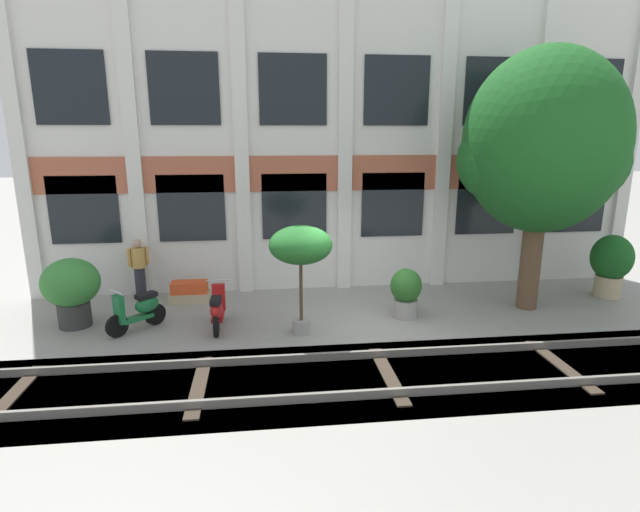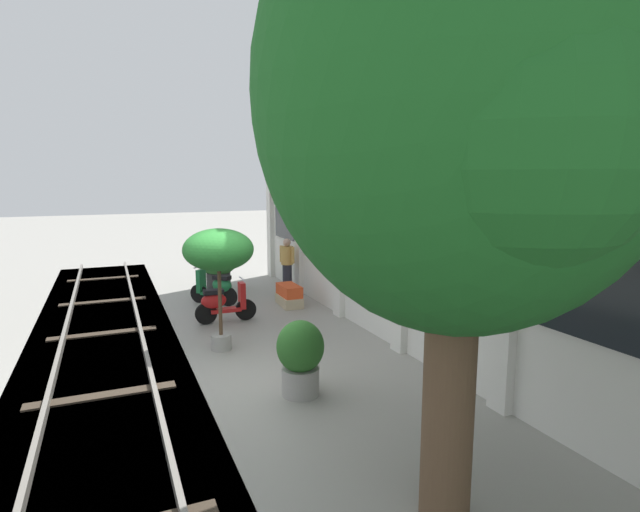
% 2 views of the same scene
% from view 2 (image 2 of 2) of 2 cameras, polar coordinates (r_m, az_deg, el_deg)
% --- Properties ---
extents(ground_plane, '(80.00, 80.00, 0.00)m').
position_cam_2_polar(ground_plane, '(8.57, -8.14, -13.27)').
color(ground_plane, gray).
extents(apartment_facade, '(16.13, 0.64, 8.61)m').
position_cam_2_polar(apartment_facade, '(9.33, 11.22, 15.26)').
color(apartment_facade, silver).
rests_on(apartment_facade, ground).
extents(rail_tracks, '(23.77, 2.80, 0.43)m').
position_cam_2_polar(rail_tracks, '(8.39, -23.54, -15.45)').
color(rail_tracks, '#5B5449').
rests_on(rail_tracks, ground).
extents(broadleaf_tree, '(3.72, 3.54, 5.99)m').
position_cam_2_polar(broadleaf_tree, '(4.55, 15.81, 16.09)').
color(broadleaf_tree, brown).
rests_on(broadleaf_tree, ground).
extents(potted_plant_stone_basin, '(0.71, 0.71, 1.14)m').
position_cam_2_polar(potted_plant_stone_basin, '(7.56, -2.26, -11.26)').
color(potted_plant_stone_basin, gray).
rests_on(potted_plant_stone_basin, ground).
extents(potted_plant_tall_urn, '(1.30, 1.30, 2.31)m').
position_cam_2_polar(potted_plant_tall_urn, '(9.37, -11.53, 0.36)').
color(potted_plant_tall_urn, gray).
rests_on(potted_plant_tall_urn, ground).
extents(potted_plant_glazed_jar, '(1.20, 1.20, 1.52)m').
position_cam_2_polar(potted_plant_glazed_jar, '(14.44, -11.58, -0.51)').
color(potted_plant_glazed_jar, '#333333').
rests_on(potted_plant_glazed_jar, ground).
extents(potted_plant_square_trough, '(1.00, 0.53, 0.53)m').
position_cam_2_polar(potted_plant_square_trough, '(12.75, -3.54, -4.55)').
color(potted_plant_square_trough, tan).
rests_on(potted_plant_square_trough, ground).
extents(scooter_near_curb, '(0.50, 1.38, 0.98)m').
position_cam_2_polar(scooter_near_curb, '(11.43, -11.04, -5.34)').
color(scooter_near_curb, black).
rests_on(scooter_near_curb, ground).
extents(scooter_second_parked, '(1.05, 1.02, 0.98)m').
position_cam_2_polar(scooter_second_parked, '(13.05, -11.86, -3.57)').
color(scooter_second_parked, black).
rests_on(scooter_second_parked, ground).
extents(resident_by_doorway, '(0.48, 0.34, 1.56)m').
position_cam_2_polar(resident_by_doorway, '(13.93, -3.78, -0.96)').
color(resident_by_doorway, '#282833').
rests_on(resident_by_doorway, ground).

